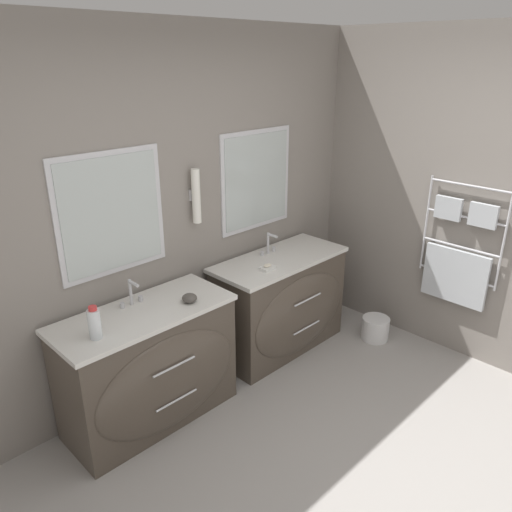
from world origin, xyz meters
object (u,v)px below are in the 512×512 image
Objects in this scene: waste_bin at (375,328)px; amenity_bowl at (189,298)px; vanity_right at (282,304)px; toiletry_bottle at (95,323)px; vanity_left at (151,367)px.

amenity_bowl is at bearing 166.11° from waste_bin.
vanity_right is 5.75× the size of toiletry_bottle.
toiletry_bottle is at bearing 177.90° from amenity_bowl.
waste_bin is (1.71, -0.42, -0.75)m from amenity_bowl.
amenity_bowl is (0.29, -0.08, 0.44)m from vanity_left.
vanity_right is at bearing 4.30° from amenity_bowl.
vanity_left is 1.00× the size of vanity_right.
vanity_left reaches higher than waste_bin.
vanity_left is 0.54m from amenity_bowl.
waste_bin is (2.38, -0.45, -0.82)m from toiletry_bottle.
toiletry_bottle reaches higher than vanity_left.
vanity_left is 0.63m from toiletry_bottle.
vanity_left is 5.75× the size of toiletry_bottle.
toiletry_bottle is 0.85× the size of waste_bin.
toiletry_bottle is 0.67m from amenity_bowl.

